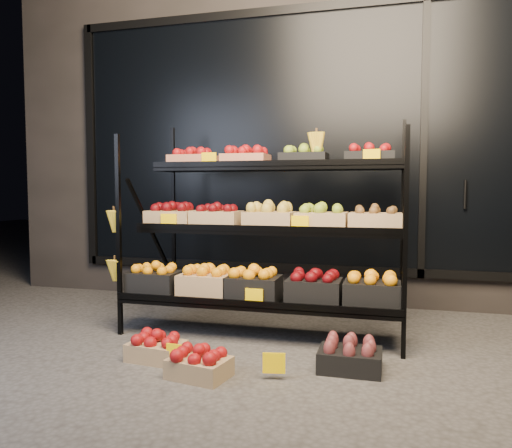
% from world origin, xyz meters
% --- Properties ---
extents(ground, '(24.00, 24.00, 0.00)m').
position_xyz_m(ground, '(0.00, 0.00, 0.00)').
color(ground, '#514F4C').
rests_on(ground, ground).
extents(building, '(6.00, 2.08, 3.50)m').
position_xyz_m(building, '(0.00, 2.59, 1.75)').
color(building, '#2D2826').
rests_on(building, ground).
extents(display_rack, '(2.18, 1.02, 1.66)m').
position_xyz_m(display_rack, '(-0.01, 0.60, 0.79)').
color(display_rack, black).
rests_on(display_rack, ground).
extents(tag_floor_a, '(0.13, 0.01, 0.12)m').
position_xyz_m(tag_floor_a, '(-0.31, -0.40, 0.06)').
color(tag_floor_a, '#FFC800').
rests_on(tag_floor_a, ground).
extents(tag_floor_b, '(0.13, 0.01, 0.12)m').
position_xyz_m(tag_floor_b, '(0.30, -0.40, 0.06)').
color(tag_floor_b, '#FFC800').
rests_on(tag_floor_b, ground).
extents(floor_crate_left, '(0.36, 0.28, 0.18)m').
position_xyz_m(floor_crate_left, '(-0.51, -0.26, 0.08)').
color(floor_crate_left, tan).
rests_on(floor_crate_left, ground).
extents(floor_crate_midright, '(0.38, 0.31, 0.18)m').
position_xyz_m(floor_crate_midright, '(-0.13, -0.47, 0.08)').
color(floor_crate_midright, tan).
rests_on(floor_crate_midright, ground).
extents(floor_crate_right, '(0.38, 0.28, 0.19)m').
position_xyz_m(floor_crate_right, '(0.71, -0.13, 0.09)').
color(floor_crate_right, black).
rests_on(floor_crate_right, ground).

